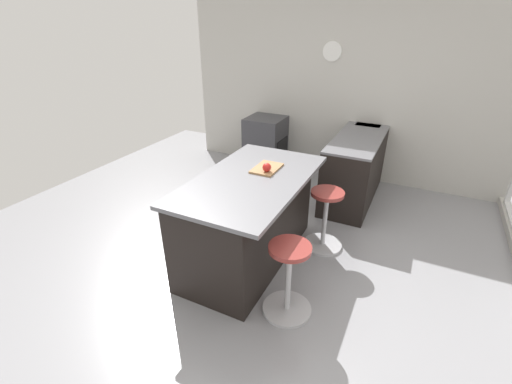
{
  "coord_description": "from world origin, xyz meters",
  "views": [
    {
      "loc": [
        2.63,
        1.27,
        2.37
      ],
      "look_at": [
        -0.12,
        -0.09,
        0.81
      ],
      "focal_mm": 24.39,
      "sensor_mm": 36.0,
      "label": 1
    }
  ],
  "objects": [
    {
      "name": "interior_partition_left",
      "position": [
        -2.84,
        -0.0,
        1.36
      ],
      "size": [
        0.15,
        4.98,
        2.72
      ],
      "color": "beige",
      "rests_on": "ground_plane"
    },
    {
      "name": "kitchen_island",
      "position": [
        -0.12,
        -0.18,
        0.48
      ],
      "size": [
        1.75,
        1.0,
        0.96
      ],
      "color": "black",
      "rests_on": "ground_plane"
    },
    {
      "name": "stool_middle",
      "position": [
        0.43,
        0.5,
        0.33
      ],
      "size": [
        0.44,
        0.44,
        0.7
      ],
      "color": "#B7B7BC",
      "rests_on": "ground_plane"
    },
    {
      "name": "sink_cabinet",
      "position": [
        -2.49,
        0.52,
        0.46
      ],
      "size": [
        2.5,
        0.6,
        1.2
      ],
      "color": "black",
      "rests_on": "ground_plane"
    },
    {
      "name": "ground_plane",
      "position": [
        0.0,
        0.0,
        0.0
      ],
      "size": [
        7.38,
        7.38,
        0.0
      ],
      "primitive_type": "plane",
      "color": "gray"
    },
    {
      "name": "stool_by_window",
      "position": [
        -0.67,
        0.5,
        0.33
      ],
      "size": [
        0.44,
        0.44,
        0.7
      ],
      "color": "#B7B7BC",
      "rests_on": "ground_plane"
    },
    {
      "name": "cutting_board",
      "position": [
        -0.38,
        -0.09,
        0.97
      ],
      "size": [
        0.36,
        0.24,
        0.02
      ],
      "primitive_type": "cube",
      "color": "olive",
      "rests_on": "kitchen_island"
    },
    {
      "name": "oven_range",
      "position": [
        -2.49,
        -1.08,
        0.44
      ],
      "size": [
        0.6,
        0.61,
        0.89
      ],
      "color": "#38383D",
      "rests_on": "ground_plane"
    },
    {
      "name": "apple_red",
      "position": [
        -0.29,
        -0.05,
        1.02
      ],
      "size": [
        0.09,
        0.09,
        0.09
      ],
      "primitive_type": "sphere",
      "color": "red",
      "rests_on": "cutting_board"
    }
  ]
}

